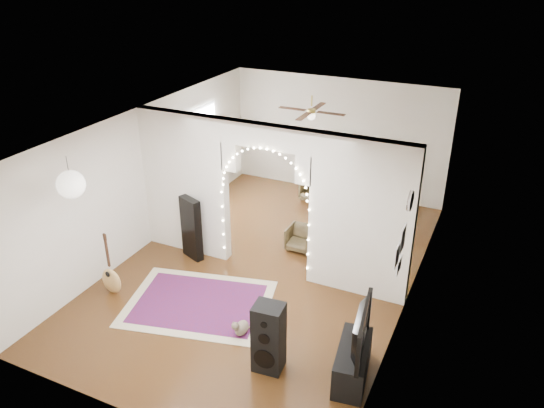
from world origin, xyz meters
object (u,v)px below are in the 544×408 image
at_px(acoustic_guitar, 110,271).
at_px(dining_chair_left, 313,191).
at_px(bookcase, 351,169).
at_px(dining_chair_right, 301,238).
at_px(floor_speaker, 269,338).
at_px(dining_table, 346,193).
at_px(media_console, 352,362).

height_order(acoustic_guitar, dining_chair_left, acoustic_guitar).
relative_size(bookcase, dining_chair_right, 2.79).
relative_size(bookcase, dining_chair_left, 2.84).
relative_size(floor_speaker, dining_table, 0.81).
bearing_deg(dining_chair_left, bookcase, 51.23).
distance_m(dining_table, dining_chair_right, 1.55).
bearing_deg(dining_chair_right, dining_chair_left, 104.63).
bearing_deg(bookcase, dining_chair_right, -117.48).
distance_m(floor_speaker, dining_chair_left, 5.50).
bearing_deg(bookcase, media_console, -96.35).
bearing_deg(acoustic_guitar, media_console, 10.79).
distance_m(bookcase, dining_chair_right, 2.68).
relative_size(acoustic_guitar, floor_speaker, 0.93).
distance_m(acoustic_guitar, bookcase, 5.85).
bearing_deg(acoustic_guitar, floor_speaker, 4.42).
height_order(bookcase, dining_table, bookcase).
distance_m(acoustic_guitar, dining_table, 4.93).
relative_size(dining_chair_left, dining_chair_right, 0.98).
height_order(floor_speaker, bookcase, bookcase).
height_order(media_console, dining_table, dining_table).
distance_m(acoustic_guitar, floor_speaker, 3.17).
bearing_deg(media_console, acoustic_guitar, 169.12).
bearing_deg(dining_table, bookcase, 108.46).
bearing_deg(dining_chair_right, floor_speaker, -75.69).
height_order(media_console, dining_chair_left, media_console).
relative_size(media_console, bookcase, 0.71).
height_order(acoustic_guitar, dining_chair_right, acoustic_guitar).
distance_m(dining_chair_left, dining_chair_right, 2.23).
relative_size(acoustic_guitar, dining_chair_right, 1.88).
relative_size(media_console, dining_table, 0.78).
distance_m(media_console, dining_table, 4.55).
distance_m(floor_speaker, dining_chair_right, 3.28).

